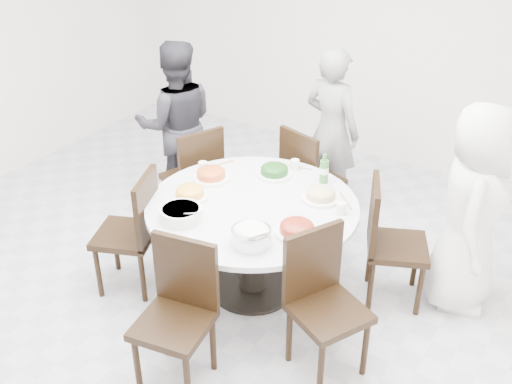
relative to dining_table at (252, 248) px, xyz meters
The scene contains 22 objects.
floor 0.53m from the dining_table, 115.47° to the right, with size 6.00×6.00×0.01m, color silver.
wall_back 2.86m from the dining_table, 93.46° to the left, with size 6.00×0.01×2.80m, color white.
dining_table is the anchor object (origin of this frame).
chair_ne 1.04m from the dining_table, 26.47° to the left, with size 0.42×0.42×0.95m, color black.
chair_n 1.03m from the dining_table, 91.85° to the left, with size 0.42×0.42×0.95m, color black.
chair_nw 1.08m from the dining_table, 151.58° to the left, with size 0.42×0.42×0.95m, color black.
chair_sw 0.94m from the dining_table, 151.29° to the right, with size 0.42×0.42×0.95m, color black.
chair_s 1.03m from the dining_table, 85.22° to the right, with size 0.42×0.42×0.95m, color black.
chair_se 0.93m from the dining_table, 27.46° to the right, with size 0.42×0.42×0.95m, color black.
diner_right 1.56m from the dining_table, 27.69° to the left, with size 0.75×0.49×1.54m, color white.
diner_middle 1.48m from the dining_table, 93.01° to the left, with size 0.55×0.36×1.51m, color black.
diner_left 1.58m from the dining_table, 148.61° to the left, with size 0.74×0.58×1.53m, color #232227.
dish_greens 0.61m from the dining_table, 100.29° to the left, with size 0.27×0.27×0.07m, color white.
dish_pale 0.64m from the dining_table, 38.10° to the left, with size 0.27×0.27×0.07m, color white.
dish_orange 0.63m from the dining_table, 162.88° to the left, with size 0.27×0.27×0.07m, color white.
dish_redbrown 0.63m from the dining_table, 21.30° to the right, with size 0.29×0.29×0.07m, color white.
dish_tofu 0.61m from the dining_table, 158.12° to the right, with size 0.26×0.26×0.07m, color white.
rice_bowl 0.66m from the dining_table, 58.53° to the right, with size 0.25×0.25×0.11m, color silver.
soup_bowl 0.67m from the dining_table, 124.62° to the right, with size 0.28×0.28×0.09m, color white.
beverage_bottle 0.79m from the dining_table, 62.75° to the left, with size 0.07×0.07×0.23m, color #336B2B.
tea_cups 0.72m from the dining_table, 92.12° to the left, with size 0.07×0.07×0.08m, color white.
chopsticks 0.79m from the dining_table, 87.78° to the left, with size 0.24×0.04×0.01m, color tan, non-canonical shape.
Camera 1 is at (2.09, -2.71, 2.89)m, focal length 42.00 mm.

